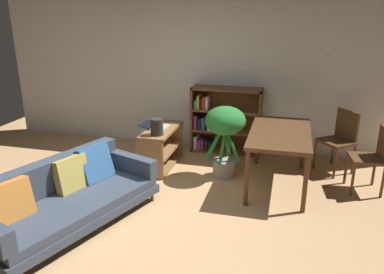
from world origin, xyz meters
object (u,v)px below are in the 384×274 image
object	(u,v)px
potted_floor_plant	(225,129)
bookshelf	(222,121)
open_laptop	(156,126)
desk_speaker	(157,127)
dining_table	(280,137)
media_console	(161,148)
dining_chair_far	(340,138)
fabric_couch	(64,196)
dining_chair_near	(372,156)

from	to	relation	value
potted_floor_plant	bookshelf	world-z (taller)	bookshelf
open_laptop	potted_floor_plant	distance (m)	1.12
desk_speaker	dining_table	distance (m)	1.70
potted_floor_plant	bookshelf	xyz separation A→B (m)	(-0.23, 1.01, -0.18)
media_console	desk_speaker	distance (m)	0.50
open_laptop	dining_chair_far	distance (m)	2.72
potted_floor_plant	dining_table	xyz separation A→B (m)	(0.75, -0.10, -0.02)
open_laptop	fabric_couch	bearing A→B (deg)	-102.06
media_console	potted_floor_plant	size ratio (longest dim) A/B	0.99
dining_chair_near	dining_chair_far	bearing A→B (deg)	119.18
desk_speaker	open_laptop	bearing A→B (deg)	113.11
media_console	fabric_couch	bearing A→B (deg)	-105.41
dining_table	dining_chair_far	world-z (taller)	dining_chair_far
media_console	desk_speaker	bearing A→B (deg)	-81.51
dining_table	fabric_couch	bearing A→B (deg)	-145.01
media_console	dining_chair_far	distance (m)	2.64
media_console	bookshelf	world-z (taller)	bookshelf
media_console	open_laptop	xyz separation A→B (m)	(-0.10, 0.06, 0.31)
fabric_couch	open_laptop	world-z (taller)	fabric_couch
fabric_couch	bookshelf	bearing A→B (deg)	64.70
desk_speaker	dining_chair_near	xyz separation A→B (m)	(2.88, 0.15, -0.21)
fabric_couch	open_laptop	xyz separation A→B (m)	(0.40, 1.88, 0.28)
bookshelf	open_laptop	bearing A→B (deg)	-137.12
desk_speaker	potted_floor_plant	distance (m)	0.96
potted_floor_plant	dining_chair_near	bearing A→B (deg)	0.75
open_laptop	dining_table	world-z (taller)	dining_table
dining_chair_far	bookshelf	world-z (taller)	bookshelf
open_laptop	potted_floor_plant	xyz separation A→B (m)	(1.10, -0.21, 0.10)
dining_chair_far	bookshelf	xyz separation A→B (m)	(-1.81, 0.39, 0.01)
fabric_couch	potted_floor_plant	bearing A→B (deg)	48.13
open_laptop	dining_chair_near	size ratio (longest dim) A/B	0.47
dining_table	dining_chair_near	xyz separation A→B (m)	(1.18, 0.13, -0.19)
media_console	desk_speaker	world-z (taller)	desk_speaker
dining_table	dining_chair_far	distance (m)	1.12
dining_chair_far	dining_chair_near	bearing A→B (deg)	-60.82
dining_table	bookshelf	xyz separation A→B (m)	(-0.98, 1.11, -0.16)
open_laptop	bookshelf	distance (m)	1.19
open_laptop	dining_chair_near	bearing A→B (deg)	-3.48
fabric_couch	open_laptop	distance (m)	1.94
bookshelf	dining_table	bearing A→B (deg)	-48.79
open_laptop	desk_speaker	bearing A→B (deg)	-66.89
desk_speaker	bookshelf	xyz separation A→B (m)	(0.73, 1.14, -0.18)
open_laptop	bookshelf	xyz separation A→B (m)	(0.87, 0.81, -0.07)
desk_speaker	media_console	bearing A→B (deg)	98.49
dining_chair_near	bookshelf	bearing A→B (deg)	155.30
fabric_couch	dining_chair_far	world-z (taller)	dining_chair_far
desk_speaker	dining_chair_far	size ratio (longest dim) A/B	0.26
desk_speaker	dining_chair_far	xyz separation A→B (m)	(2.54, 0.75, -0.19)
bookshelf	potted_floor_plant	bearing A→B (deg)	-77.29
open_laptop	dining_chair_far	xyz separation A→B (m)	(2.68, 0.42, -0.09)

